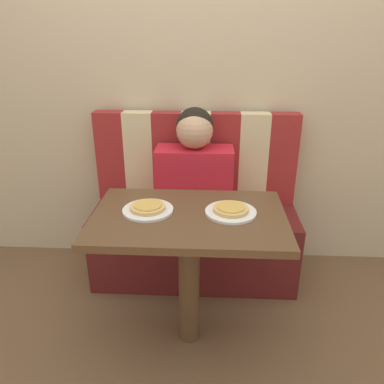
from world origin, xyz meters
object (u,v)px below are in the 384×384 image
plate_left (148,210)px  pizza_right (231,209)px  person (195,164)px  plate_right (231,212)px  pizza_left (148,207)px

plate_left → pizza_right: pizza_right is taller
person → plate_right: size_ratio=2.70×
plate_left → plate_right: size_ratio=1.00×
person → pizza_right: size_ratio=3.91×
person → pizza_right: 0.55m
plate_right → pizza_right: (0.00, 0.00, 0.02)m
person → pizza_right: (0.19, -0.52, -0.03)m
pizza_left → pizza_right: (0.37, 0.00, 0.00)m
person → pizza_left: size_ratio=3.91×
pizza_left → pizza_right: 0.37m
plate_left → pizza_right: bearing=0.0°
plate_left → pizza_right: size_ratio=1.45×
person → plate_right: bearing=-70.4°
plate_left → plate_right: same height
plate_left → pizza_left: (0.00, 0.00, 0.02)m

